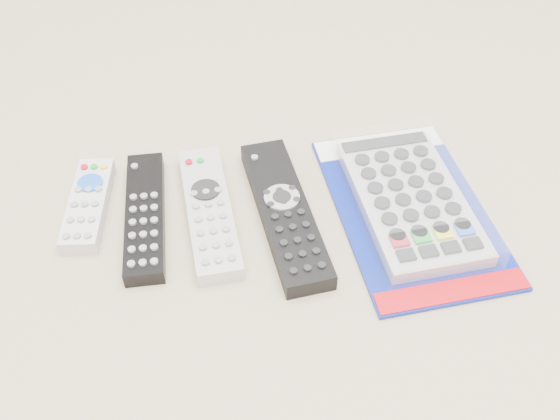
{
  "coord_description": "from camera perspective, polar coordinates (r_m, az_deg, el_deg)",
  "views": [
    {
      "loc": [
        -0.04,
        -0.52,
        0.56
      ],
      "look_at": [
        0.03,
        -0.0,
        0.01
      ],
      "focal_mm": 40.0,
      "sensor_mm": 36.0,
      "label": 1
    }
  ],
  "objects": [
    {
      "name": "jumbo_remote_packaged",
      "position": [
        0.78,
        11.85,
        1.03
      ],
      "size": [
        0.2,
        0.31,
        0.04
      ],
      "rotation": [
        0.0,
        0.0,
        0.08
      ],
      "color": "navy",
      "rests_on": "ground"
    },
    {
      "name": "remote_small_grey",
      "position": [
        0.8,
        -17.14,
        0.52
      ],
      "size": [
        0.06,
        0.15,
        0.02
      ],
      "rotation": [
        0.0,
        0.0,
        -0.09
      ],
      "color": "#B6B6B8",
      "rests_on": "ground"
    },
    {
      "name": "remote_slim_black",
      "position": [
        0.77,
        -12.24,
        -0.47
      ],
      "size": [
        0.05,
        0.2,
        0.02
      ],
      "rotation": [
        0.0,
        0.0,
        0.0
      ],
      "color": "black",
      "rests_on": "ground"
    },
    {
      "name": "remote_silver_dvd",
      "position": [
        0.76,
        -6.49,
        -0.11
      ],
      "size": [
        0.07,
        0.21,
        0.02
      ],
      "rotation": [
        0.0,
        0.0,
        0.07
      ],
      "color": "#B3B3B8",
      "rests_on": "ground"
    },
    {
      "name": "remote_large_black",
      "position": [
        0.76,
        0.43,
        -0.19
      ],
      "size": [
        0.08,
        0.25,
        0.03
      ],
      "rotation": [
        0.0,
        0.0,
        0.12
      ],
      "color": "black",
      "rests_on": "ground"
    }
  ]
}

